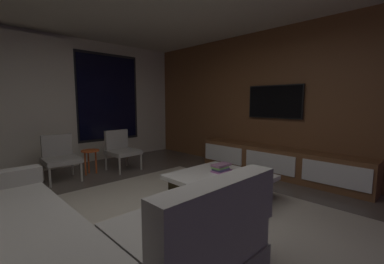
% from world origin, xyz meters
% --- Properties ---
extents(floor, '(9.20, 9.20, 0.00)m').
position_xyz_m(floor, '(0.00, 0.00, 0.00)').
color(floor, '#564C44').
extents(back_wall_with_window, '(6.60, 0.30, 2.70)m').
position_xyz_m(back_wall_with_window, '(-0.06, 3.62, 1.34)').
color(back_wall_with_window, beige).
rests_on(back_wall_with_window, floor).
extents(media_wall, '(0.12, 7.80, 2.70)m').
position_xyz_m(media_wall, '(3.06, 0.00, 1.35)').
color(media_wall, brown).
rests_on(media_wall, floor).
extents(area_rug, '(3.20, 3.80, 0.01)m').
position_xyz_m(area_rug, '(0.35, -0.10, 0.01)').
color(area_rug, '#ADA391').
rests_on(area_rug, floor).
extents(sectional_couch, '(1.98, 2.50, 0.82)m').
position_xyz_m(sectional_couch, '(-0.91, -0.09, 0.29)').
color(sectional_couch, gray).
rests_on(sectional_couch, floor).
extents(coffee_table, '(1.16, 1.16, 0.36)m').
position_xyz_m(coffee_table, '(1.14, 0.05, 0.19)').
color(coffee_table, black).
rests_on(coffee_table, floor).
extents(book_stack_on_coffee_table, '(0.28, 0.18, 0.11)m').
position_xyz_m(book_stack_on_coffee_table, '(1.28, 0.16, 0.42)').
color(book_stack_on_coffee_table, '#B567B1').
rests_on(book_stack_on_coffee_table, coffee_table).
extents(accent_chair_near_window, '(0.57, 0.59, 0.78)m').
position_xyz_m(accent_chair_near_window, '(0.98, 2.48, 0.43)').
color(accent_chair_near_window, '#B2ADA0').
rests_on(accent_chair_near_window, floor).
extents(accent_chair_by_curtain, '(0.57, 0.59, 0.78)m').
position_xyz_m(accent_chair_by_curtain, '(-0.11, 2.59, 0.43)').
color(accent_chair_by_curtain, '#B2ADA0').
rests_on(accent_chair_by_curtain, floor).
extents(side_stool, '(0.32, 0.32, 0.46)m').
position_xyz_m(side_stool, '(0.40, 2.56, 0.37)').
color(side_stool, '#BF4C1E').
rests_on(side_stool, floor).
extents(media_console, '(0.46, 3.10, 0.52)m').
position_xyz_m(media_console, '(2.77, 0.05, 0.25)').
color(media_console, brown).
rests_on(media_console, floor).
extents(mounted_tv, '(0.05, 1.06, 0.61)m').
position_xyz_m(mounted_tv, '(2.95, 0.25, 1.35)').
color(mounted_tv, black).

